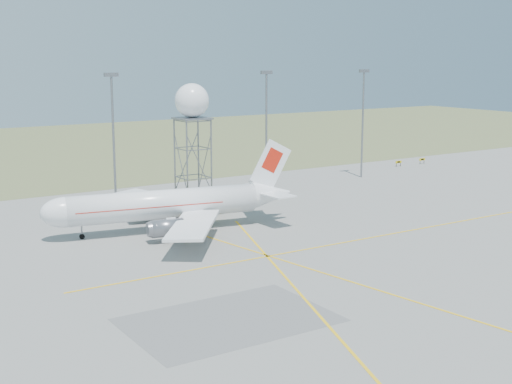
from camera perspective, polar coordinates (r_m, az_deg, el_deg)
grass_strip at (r=184.96m, az=-16.85°, el=3.25°), size 400.00×120.00×0.03m
mast_b at (r=110.69m, az=-11.36°, el=4.98°), size 2.20×0.50×20.50m
mast_c at (r=123.70m, az=0.83°, el=5.79°), size 2.20×0.50×20.50m
mast_d at (r=137.11m, az=8.55°, el=6.16°), size 2.20×0.50×20.50m
taxi_sign_near at (r=153.29m, az=11.33°, el=2.35°), size 1.60×0.17×1.20m
taxi_sign_far at (r=158.21m, az=13.16°, el=2.54°), size 1.60×0.17×1.20m
airliner_main at (r=95.02m, az=-7.12°, el=-1.02°), size 34.24×32.84×11.69m
radar_tower at (r=110.08m, az=-5.10°, el=4.35°), size 5.22×5.22×18.90m
fire_truck at (r=105.12m, az=-5.10°, el=-0.87°), size 9.40×5.63×3.57m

